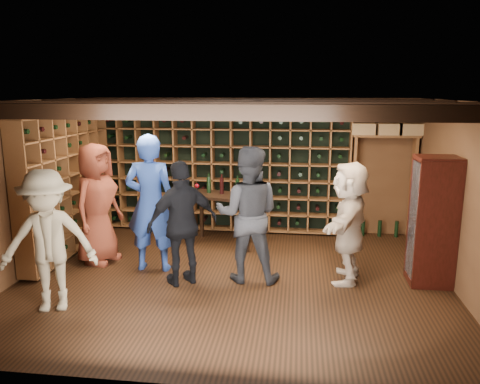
# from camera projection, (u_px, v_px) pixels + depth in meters

# --- Properties ---
(ground) EXTENTS (6.00, 6.00, 0.00)m
(ground) POSITION_uv_depth(u_px,v_px,m) (233.00, 279.00, 6.67)
(ground) COLOR black
(ground) RESTS_ON ground
(room_shell) EXTENTS (6.00, 6.00, 6.00)m
(room_shell) POSITION_uv_depth(u_px,v_px,m) (233.00, 107.00, 6.21)
(room_shell) COLOR brown
(room_shell) RESTS_ON ground
(wine_rack_back) EXTENTS (4.65, 0.30, 2.20)m
(wine_rack_back) POSITION_uv_depth(u_px,v_px,m) (222.00, 171.00, 8.75)
(wine_rack_back) COLOR brown
(wine_rack_back) RESTS_ON ground
(wine_rack_left) EXTENTS (0.30, 2.65, 2.20)m
(wine_rack_left) POSITION_uv_depth(u_px,v_px,m) (67.00, 184.00, 7.57)
(wine_rack_left) COLOR brown
(wine_rack_left) RESTS_ON ground
(crate_shelf) EXTENTS (1.20, 0.32, 2.07)m
(crate_shelf) POSITION_uv_depth(u_px,v_px,m) (385.00, 152.00, 8.29)
(crate_shelf) COLOR brown
(crate_shelf) RESTS_ON ground
(display_cabinet) EXTENTS (0.55, 0.50, 1.75)m
(display_cabinet) POSITION_uv_depth(u_px,v_px,m) (432.00, 224.00, 6.35)
(display_cabinet) COLOR black
(display_cabinet) RESTS_ON ground
(man_blue_shirt) EXTENTS (0.76, 0.52, 2.03)m
(man_blue_shirt) POSITION_uv_depth(u_px,v_px,m) (151.00, 203.00, 6.84)
(man_blue_shirt) COLOR navy
(man_blue_shirt) RESTS_ON ground
(man_grey_suit) EXTENTS (0.92, 0.72, 1.90)m
(man_grey_suit) POSITION_uv_depth(u_px,v_px,m) (248.00, 214.00, 6.47)
(man_grey_suit) COLOR black
(man_grey_suit) RESTS_ON ground
(guest_red_floral) EXTENTS (0.80, 1.03, 1.86)m
(guest_red_floral) POSITION_uv_depth(u_px,v_px,m) (97.00, 204.00, 7.17)
(guest_red_floral) COLOR maroon
(guest_red_floral) RESTS_ON ground
(guest_woman_black) EXTENTS (1.06, 0.93, 1.72)m
(guest_woman_black) POSITION_uv_depth(u_px,v_px,m) (183.00, 224.00, 6.35)
(guest_woman_black) COLOR black
(guest_woman_black) RESTS_ON ground
(guest_khaki) EXTENTS (1.26, 0.94, 1.74)m
(guest_khaki) POSITION_uv_depth(u_px,v_px,m) (48.00, 241.00, 5.58)
(guest_khaki) COLOR gray
(guest_khaki) RESTS_ON ground
(guest_beige) EXTENTS (0.81, 1.64, 1.70)m
(guest_beige) POSITION_uv_depth(u_px,v_px,m) (349.00, 222.00, 6.47)
(guest_beige) COLOR tan
(guest_beige) RESTS_ON ground
(tasting_table) EXTENTS (1.28, 0.86, 1.17)m
(tasting_table) POSITION_uv_depth(u_px,v_px,m) (223.00, 200.00, 8.04)
(tasting_table) COLOR black
(tasting_table) RESTS_ON ground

